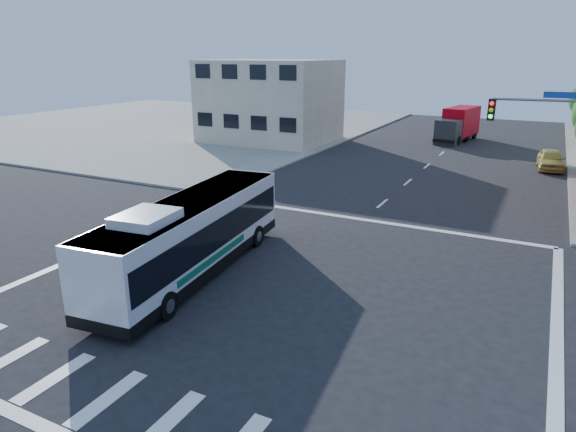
% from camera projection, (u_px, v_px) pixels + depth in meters
% --- Properties ---
extents(ground, '(120.00, 120.00, 0.00)m').
position_uv_depth(ground, '(282.00, 288.00, 19.82)').
color(ground, black).
rests_on(ground, ground).
extents(sidewalk_nw, '(50.00, 50.00, 0.15)m').
position_uv_depth(sidewalk_nw, '(165.00, 124.00, 64.64)').
color(sidewalk_nw, gray).
rests_on(sidewalk_nw, ground).
extents(building_west, '(12.06, 10.06, 8.00)m').
position_uv_depth(building_west, '(270.00, 101.00, 51.41)').
color(building_west, beige).
rests_on(building_west, ground).
extents(signal_mast_ne, '(7.91, 1.13, 8.07)m').
position_uv_depth(signal_mast_ne, '(566.00, 137.00, 23.40)').
color(signal_mast_ne, slate).
rests_on(signal_mast_ne, ground).
extents(transit_bus, '(3.68, 11.75, 3.42)m').
position_uv_depth(transit_bus, '(192.00, 235.00, 20.66)').
color(transit_bus, black).
rests_on(transit_bus, ground).
extents(box_truck, '(3.36, 7.71, 3.36)m').
position_uv_depth(box_truck, '(458.00, 125.00, 52.09)').
color(box_truck, '#27282D').
rests_on(box_truck, ground).
extents(parked_car, '(2.17, 4.68, 1.55)m').
position_uv_depth(parked_car, '(551.00, 159.00, 39.68)').
color(parked_car, gold).
rests_on(parked_car, ground).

